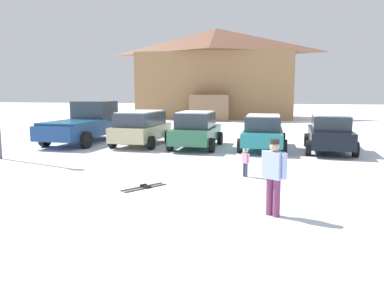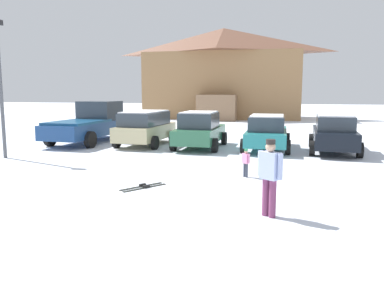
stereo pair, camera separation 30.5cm
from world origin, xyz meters
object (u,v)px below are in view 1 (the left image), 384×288
parked_teal_hatchback (263,132)px  parked_black_sedan (329,133)px  ski_lodge (216,73)px  parked_beige_suv (141,127)px  pickup_truck (87,123)px  skier_child_in_pink_snowsuit (245,161)px  parked_green_coupe (196,130)px  skier_adult_in_blue_parka (274,173)px  pair_of_skis (144,187)px

parked_teal_hatchback → parked_black_sedan: bearing=-2.5°
ski_lodge → parked_beige_suv: (-1.02, -21.25, -3.69)m
pickup_truck → skier_child_in_pink_snowsuit: (8.69, -6.74, -0.49)m
ski_lodge → parked_green_coupe: (1.82, -21.57, -3.74)m
ski_lodge → parked_teal_hatchback: size_ratio=3.54×
skier_child_in_pink_snowsuit → ski_lodge: bearing=99.2°
parked_black_sedan → skier_adult_in_blue_parka: size_ratio=2.73×
parked_green_coupe → pickup_truck: size_ratio=0.69×
ski_lodge → parked_beige_suv: 21.59m
parked_black_sedan → skier_adult_in_blue_parka: 9.87m
ski_lodge → skier_adult_in_blue_parka: (5.19, -31.04, -3.66)m
skier_child_in_pink_snowsuit → pair_of_skis: skier_child_in_pink_snowsuit is taller
parked_black_sedan → ski_lodge: bearing=110.1°
parked_black_sedan → skier_child_in_pink_snowsuit: size_ratio=5.10×
parked_teal_hatchback → parked_beige_suv: bearing=178.4°
pickup_truck → skier_child_in_pink_snowsuit: bearing=-37.8°
parked_teal_hatchback → skier_adult_in_blue_parka: skier_adult_in_blue_parka is taller
ski_lodge → parked_teal_hatchback: 22.30m
skier_adult_in_blue_parka → pickup_truck: bearing=132.3°
ski_lodge → skier_adult_in_blue_parka: bearing=-80.5°
parked_black_sedan → skier_child_in_pink_snowsuit: parked_black_sedan is taller
ski_lodge → parked_black_sedan: 23.24m
parked_green_coupe → skier_child_in_pink_snowsuit: 6.38m
parked_beige_suv → skier_child_in_pink_snowsuit: parked_beige_suv is taller
ski_lodge → skier_child_in_pink_snowsuit: bearing=-80.8°
skier_child_in_pink_snowsuit → parked_teal_hatchback: bearing=85.0°
pickup_truck → ski_lodge: bearing=78.3°
parked_teal_hatchback → skier_child_in_pink_snowsuit: 5.99m
parked_beige_suv → skier_adult_in_blue_parka: bearing=-57.6°
parked_teal_hatchback → parked_black_sedan: parked_black_sedan is taller
ski_lodge → pickup_truck: 21.38m
parked_teal_hatchback → skier_adult_in_blue_parka: bearing=-88.5°
ski_lodge → skier_adult_in_blue_parka: ski_lodge is taller
ski_lodge → skier_child_in_pink_snowsuit: 28.03m
parked_beige_suv → parked_green_coupe: 2.86m
parked_beige_suv → skier_child_in_pink_snowsuit: 8.21m
parked_green_coupe → pair_of_skis: (-0.09, -7.72, -0.84)m
skier_child_in_pink_snowsuit → skier_adult_in_blue_parka: 3.77m
pair_of_skis → parked_green_coupe: bearing=89.4°
skier_adult_in_blue_parka → parked_teal_hatchback: bearing=91.5°
parked_black_sedan → skier_adult_in_blue_parka: parked_black_sedan is taller
parked_teal_hatchback → skier_child_in_pink_snowsuit: bearing=-95.0°
pickup_truck → skier_adult_in_blue_parka: bearing=-47.7°
ski_lodge → parked_beige_suv: ski_lodge is taller
parked_beige_suv → pickup_truck: pickup_truck is taller
pickup_truck → skier_child_in_pink_snowsuit: size_ratio=6.76×
ski_lodge → parked_beige_suv: bearing=-92.8°
pickup_truck → pair_of_skis: pickup_truck is taller
parked_beige_suv → parked_black_sedan: 8.90m
parked_black_sedan → pickup_truck: bearing=175.8°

